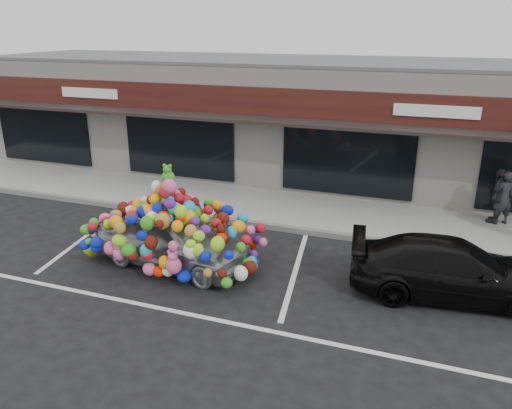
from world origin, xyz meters
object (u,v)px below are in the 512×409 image
(toy_car, at_px, (173,233))
(black_sedan, at_px, (453,269))
(pedestrian_c, at_px, (498,196))
(pedestrian_a, at_px, (504,198))

(toy_car, relative_size, black_sedan, 1.03)
(toy_car, height_order, pedestrian_c, toy_car)
(black_sedan, xyz_separation_m, pedestrian_a, (1.35, 4.46, 0.31))
(pedestrian_a, bearing_deg, pedestrian_c, -61.37)
(black_sedan, distance_m, pedestrian_a, 4.67)
(black_sedan, bearing_deg, pedestrian_c, -22.37)
(toy_car, xyz_separation_m, pedestrian_c, (7.50, 5.24, 0.12))
(toy_car, xyz_separation_m, pedestrian_a, (7.64, 5.15, 0.10))
(pedestrian_a, xyz_separation_m, pedestrian_c, (-0.14, 0.08, 0.02))
(toy_car, bearing_deg, pedestrian_c, -47.45)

